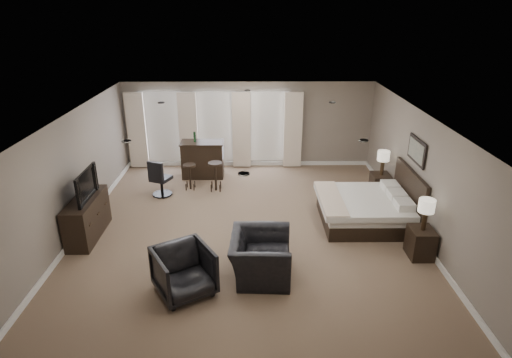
{
  "coord_description": "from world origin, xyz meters",
  "views": [
    {
      "loc": [
        0.11,
        -8.4,
        4.73
      ],
      "look_at": [
        0.2,
        0.4,
        1.1
      ],
      "focal_mm": 30.0,
      "sensor_mm": 36.0,
      "label": 1
    }
  ],
  "objects_px": {
    "lamp_far": "(383,163)",
    "armchair_far": "(184,269)",
    "desk_chair": "(161,178)",
    "armchair_near": "(261,250)",
    "bar_counter": "(203,159)",
    "nightstand_near": "(420,243)",
    "lamp_near": "(425,215)",
    "dresser": "(87,218)",
    "bar_stool_left": "(190,177)",
    "bar_stool_right": "(216,177)",
    "bed": "(360,197)",
    "nightstand_far": "(380,185)",
    "tv": "(83,196)"
  },
  "relations": [
    {
      "from": "lamp_far",
      "to": "armchair_far",
      "type": "relative_size",
      "value": 0.67
    },
    {
      "from": "desk_chair",
      "to": "armchair_near",
      "type": "bearing_deg",
      "value": 147.49
    },
    {
      "from": "armchair_far",
      "to": "bar_counter",
      "type": "bearing_deg",
      "value": 61.92
    },
    {
      "from": "nightstand_near",
      "to": "lamp_far",
      "type": "xyz_separation_m",
      "value": [
        0.0,
        2.9,
        0.63
      ]
    },
    {
      "from": "lamp_near",
      "to": "desk_chair",
      "type": "bearing_deg",
      "value": 152.27
    },
    {
      "from": "nightstand_near",
      "to": "lamp_far",
      "type": "height_order",
      "value": "lamp_far"
    },
    {
      "from": "lamp_far",
      "to": "armchair_far",
      "type": "bearing_deg",
      "value": -138.42
    },
    {
      "from": "nightstand_near",
      "to": "desk_chair",
      "type": "distance_m",
      "value": 6.49
    },
    {
      "from": "dresser",
      "to": "bar_stool_left",
      "type": "bearing_deg",
      "value": 53.65
    },
    {
      "from": "bar_stool_left",
      "to": "bar_stool_right",
      "type": "relative_size",
      "value": 0.89
    },
    {
      "from": "bed",
      "to": "nightstand_far",
      "type": "height_order",
      "value": "bed"
    },
    {
      "from": "nightstand_near",
      "to": "tv",
      "type": "relative_size",
      "value": 0.55
    },
    {
      "from": "nightstand_far",
      "to": "armchair_far",
      "type": "bearing_deg",
      "value": -138.42
    },
    {
      "from": "dresser",
      "to": "bar_stool_right",
      "type": "bearing_deg",
      "value": 43.52
    },
    {
      "from": "lamp_near",
      "to": "bar_counter",
      "type": "distance_m",
      "value": 6.47
    },
    {
      "from": "armchair_near",
      "to": "armchair_far",
      "type": "bearing_deg",
      "value": 113.95
    },
    {
      "from": "nightstand_far",
      "to": "bar_stool_left",
      "type": "relative_size",
      "value": 0.86
    },
    {
      "from": "nightstand_near",
      "to": "armchair_near",
      "type": "bearing_deg",
      "value": -169.1
    },
    {
      "from": "lamp_near",
      "to": "desk_chair",
      "type": "relative_size",
      "value": 0.65
    },
    {
      "from": "tv",
      "to": "nightstand_near",
      "type": "bearing_deg",
      "value": -97.21
    },
    {
      "from": "dresser",
      "to": "tv",
      "type": "xyz_separation_m",
      "value": [
        0.0,
        0.0,
        0.52
      ]
    },
    {
      "from": "bed",
      "to": "tv",
      "type": "bearing_deg",
      "value": -174.56
    },
    {
      "from": "bed",
      "to": "nightstand_near",
      "type": "distance_m",
      "value": 1.73
    },
    {
      "from": "dresser",
      "to": "tv",
      "type": "relative_size",
      "value": 1.4
    },
    {
      "from": "dresser",
      "to": "armchair_far",
      "type": "height_order",
      "value": "armchair_far"
    },
    {
      "from": "lamp_far",
      "to": "tv",
      "type": "distance_m",
      "value": 7.21
    },
    {
      "from": "bar_stool_right",
      "to": "tv",
      "type": "bearing_deg",
      "value": -136.48
    },
    {
      "from": "bed",
      "to": "lamp_near",
      "type": "bearing_deg",
      "value": -58.46
    },
    {
      "from": "dresser",
      "to": "lamp_near",
      "type": "bearing_deg",
      "value": -7.21
    },
    {
      "from": "nightstand_near",
      "to": "bar_counter",
      "type": "xyz_separation_m",
      "value": [
        -4.79,
        4.33,
        0.23
      ]
    },
    {
      "from": "lamp_near",
      "to": "armchair_near",
      "type": "xyz_separation_m",
      "value": [
        -3.21,
        -0.62,
        -0.38
      ]
    },
    {
      "from": "bar_stool_right",
      "to": "desk_chair",
      "type": "height_order",
      "value": "desk_chair"
    },
    {
      "from": "bed",
      "to": "desk_chair",
      "type": "distance_m",
      "value": 5.1
    },
    {
      "from": "armchair_far",
      "to": "tv",
      "type": "bearing_deg",
      "value": 109.22
    },
    {
      "from": "nightstand_far",
      "to": "lamp_far",
      "type": "bearing_deg",
      "value": 0.0
    },
    {
      "from": "nightstand_near",
      "to": "nightstand_far",
      "type": "height_order",
      "value": "nightstand_far"
    },
    {
      "from": "nightstand_near",
      "to": "armchair_far",
      "type": "bearing_deg",
      "value": -166.03
    },
    {
      "from": "armchair_far",
      "to": "desk_chair",
      "type": "xyz_separation_m",
      "value": [
        -1.2,
        4.15,
        0.03
      ]
    },
    {
      "from": "armchair_near",
      "to": "desk_chair",
      "type": "relative_size",
      "value": 1.24
    },
    {
      "from": "dresser",
      "to": "armchair_near",
      "type": "height_order",
      "value": "armchair_near"
    },
    {
      "from": "bed",
      "to": "nightstand_near",
      "type": "height_order",
      "value": "bed"
    },
    {
      "from": "bar_stool_left",
      "to": "desk_chair",
      "type": "height_order",
      "value": "desk_chair"
    },
    {
      "from": "nightstand_near",
      "to": "bed",
      "type": "bearing_deg",
      "value": 121.54
    },
    {
      "from": "lamp_near",
      "to": "bed",
      "type": "bearing_deg",
      "value": 121.54
    },
    {
      "from": "bed",
      "to": "bar_stool_right",
      "type": "distance_m",
      "value": 3.93
    },
    {
      "from": "dresser",
      "to": "bar_counter",
      "type": "distance_m",
      "value": 4.06
    },
    {
      "from": "lamp_far",
      "to": "tv",
      "type": "bearing_deg",
      "value": -163.69
    },
    {
      "from": "bar_counter",
      "to": "bar_stool_right",
      "type": "height_order",
      "value": "bar_counter"
    },
    {
      "from": "bar_stool_right",
      "to": "nightstand_near",
      "type": "bearing_deg",
      "value": -37.44
    },
    {
      "from": "lamp_far",
      "to": "armchair_near",
      "type": "distance_m",
      "value": 4.78
    }
  ]
}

